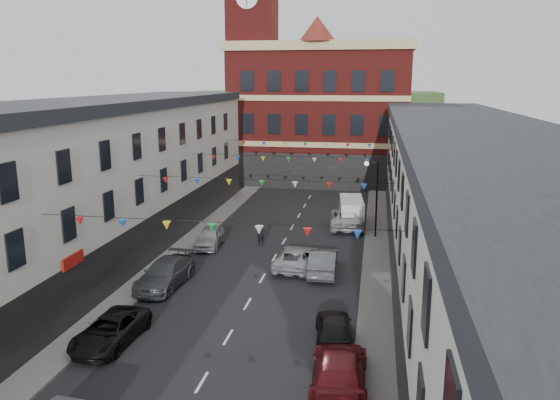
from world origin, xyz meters
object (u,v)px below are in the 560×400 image
Objects in this scene: car_left_e at (210,237)px; white_van at (351,211)px; car_left_d at (165,273)px; car_right_c at (339,370)px; street_lamp at (374,189)px; car_right_d at (334,328)px; pedestrian at (261,235)px; car_left_c at (111,330)px; car_right_e at (323,261)px; moving_car at (297,257)px; car_right_f at (346,218)px.

white_van is at bearing 35.09° from car_left_e.
car_right_c reaches higher than car_left_d.
car_right_d is at bearing -95.08° from street_lamp.
pedestrian reaches higher than car_left_d.
car_right_c is (10.89, -9.21, 0.01)m from car_left_d.
car_left_d is (-0.20, 7.27, 0.12)m from car_left_c.
white_van is (9.89, 8.34, 0.35)m from car_left_e.
car_left_d is at bearing -34.02° from car_right_d.
car_left_e is at bearing 92.26° from car_left_d.
car_left_c is at bearing -95.24° from car_left_e.
pedestrian is at bearing 9.66° from car_left_e.
car_right_c is 1.14× the size of car_right_e.
street_lamp reaches higher than white_van.
car_left_c is 0.94× the size of moving_car.
car_right_f is at bearing -89.57° from car_right_c.
car_right_e is 1.95m from moving_car.
white_van is (9.94, 23.59, 0.41)m from car_left_c.
car_right_e is (-1.39, 9.15, 0.07)m from car_right_d.
car_right_d is 15.69m from pedestrian.
white_van is (10.14, 16.31, 0.29)m from car_left_d.
moving_car is at bearing 36.37° from car_left_d.
street_lamp is 1.04× the size of car_right_f.
pedestrian is (-8.06, -3.31, -3.10)m from street_lamp.
car_right_c is (10.64, -17.18, 0.06)m from car_left_e.
car_right_c is 1.11× the size of white_van.
car_right_c is at bearing -76.45° from pedestrian.
car_left_e is 7.74m from moving_car.
car_left_e is at bearing -159.98° from street_lamp.
car_left_c is 16.61m from pedestrian.
white_van is at bearing -99.43° from moving_car.
car_left_d is 0.92× the size of car_right_f.
white_van reaches higher than car_left_c.
car_right_c is 25.53m from white_van.
car_left_e is at bearing -60.38° from car_right_c.
car_left_e is at bearing -21.63° from moving_car.
street_lamp is at bearing 62.39° from car_left_c.
car_left_d is 1.28× the size of car_right_d.
car_left_d is at bearing -121.09° from pedestrian.
car_right_e is at bearing -83.83° from car_right_c.
white_van reaches higher than car_right_e.
street_lamp reaches higher than car_right_f.
car_left_e is 0.73× the size of car_right_f.
pedestrian is (3.88, 8.92, 0.03)m from car_left_d.
pedestrian is (3.68, 16.20, 0.14)m from car_left_c.
car_right_d is (10.38, -5.36, -0.07)m from car_left_d.
car_left_d is at bearing -134.32° from street_lamp.
pedestrian is at bearing 80.64° from car_left_c.
car_left_c is at bearing -12.41° from car_right_c.
car_right_d is 0.83× the size of moving_car.
car_right_f reaches higher than car_right_c.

